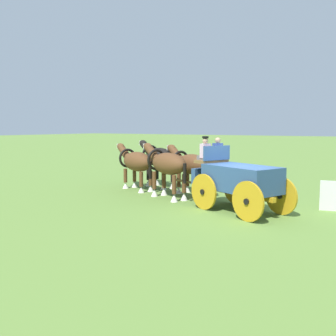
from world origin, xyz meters
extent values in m
plane|color=olive|center=(0.00, 0.00, 0.00)|extent=(220.00, 220.00, 0.00)
cube|color=#2D4C7A|center=(0.00, 0.00, 1.21)|extent=(3.06, 2.40, 0.91)
cube|color=brown|center=(1.48, -0.62, 1.71)|extent=(1.03, 1.43, 0.12)
cube|color=#2D4C7A|center=(1.85, -0.78, 1.11)|extent=(0.67, 1.17, 0.60)
cube|color=#2D4C7A|center=(1.20, -0.51, 2.04)|extent=(0.57, 1.23, 0.55)
cube|color=gold|center=(0.00, 0.00, 0.66)|extent=(2.81, 1.30, 0.16)
cylinder|color=gold|center=(1.32, 0.34, 0.66)|extent=(1.25, 0.59, 1.32)
cylinder|color=black|center=(1.32, 0.34, 0.66)|extent=(0.25, 0.24, 0.20)
cylinder|color=gold|center=(0.68, -1.18, 0.66)|extent=(1.25, 0.59, 1.32)
cylinder|color=black|center=(0.68, -1.18, 0.66)|extent=(0.25, 0.24, 0.20)
cylinder|color=gold|center=(-0.68, 1.18, 0.66)|extent=(1.25, 0.59, 1.32)
cylinder|color=black|center=(-0.68, 1.18, 0.66)|extent=(0.25, 0.24, 0.20)
cylinder|color=gold|center=(-1.32, -0.34, 0.66)|extent=(1.25, 0.59, 1.32)
cylinder|color=black|center=(-1.32, -0.34, 0.66)|extent=(0.25, 0.24, 0.20)
cylinder|color=brown|center=(2.44, -1.03, 0.71)|extent=(2.43, 1.10, 0.10)
cube|color=slate|center=(1.71, -0.37, 1.85)|extent=(0.49, 0.45, 0.16)
cube|color=silver|center=(1.60, -0.33, 2.12)|extent=(0.36, 0.42, 0.55)
sphere|color=tan|center=(1.60, -0.33, 2.51)|extent=(0.22, 0.22, 0.22)
cylinder|color=black|center=(1.60, -0.33, 2.64)|extent=(0.24, 0.24, 0.08)
cube|color=#BCB293|center=(1.46, -0.97, 1.85)|extent=(0.49, 0.45, 0.16)
cube|color=#334C99|center=(1.35, -0.92, 2.12)|extent=(0.36, 0.42, 0.55)
sphere|color=tan|center=(1.35, -0.92, 2.51)|extent=(0.22, 0.22, 0.22)
ellipsoid|color=brown|center=(3.53, -0.78, 1.49)|extent=(2.29, 1.67, 0.92)
cylinder|color=brown|center=(4.30, -0.83, 0.71)|extent=(0.18, 0.18, 0.77)
cone|color=silver|center=(4.30, -0.83, 0.16)|extent=(0.30, 0.30, 0.33)
cylinder|color=brown|center=(4.11, -1.30, 0.71)|extent=(0.18, 0.18, 0.77)
cone|color=silver|center=(4.11, -1.30, 0.16)|extent=(0.30, 0.30, 0.33)
cylinder|color=brown|center=(2.95, -0.26, 0.71)|extent=(0.18, 0.18, 0.77)
cone|color=silver|center=(2.95, -0.26, 0.16)|extent=(0.30, 0.30, 0.33)
cylinder|color=brown|center=(2.75, -0.73, 0.71)|extent=(0.18, 0.18, 0.77)
cone|color=silver|center=(2.75, -0.73, 0.16)|extent=(0.30, 0.30, 0.33)
cylinder|color=brown|center=(4.74, -1.29, 1.88)|extent=(1.01, 0.70, 0.81)
ellipsoid|color=brown|center=(5.08, -1.44, 2.14)|extent=(0.65, 0.47, 0.32)
cube|color=silver|center=(5.33, -1.54, 2.14)|extent=(0.09, 0.12, 0.24)
torus|color=black|center=(4.40, -1.15, 1.59)|extent=(0.48, 0.92, 0.95)
cylinder|color=black|center=(2.51, -0.35, 1.19)|extent=(0.14, 0.14, 0.80)
ellipsoid|color=brown|center=(3.02, -1.98, 1.38)|extent=(2.18, 1.60, 0.90)
cylinder|color=brown|center=(3.76, -2.02, 0.65)|extent=(0.18, 0.18, 0.70)
cone|color=silver|center=(3.76, -2.02, 0.15)|extent=(0.30, 0.30, 0.30)
cylinder|color=brown|center=(3.57, -2.48, 0.65)|extent=(0.18, 0.18, 0.70)
cone|color=silver|center=(3.57, -2.48, 0.15)|extent=(0.30, 0.30, 0.30)
cylinder|color=brown|center=(2.48, -1.48, 0.65)|extent=(0.18, 0.18, 0.70)
cone|color=silver|center=(2.48, -1.48, 0.15)|extent=(0.30, 0.30, 0.30)
cylinder|color=brown|center=(2.29, -1.94, 0.65)|extent=(0.18, 0.18, 0.70)
cone|color=silver|center=(2.29, -1.94, 0.15)|extent=(0.30, 0.30, 0.30)
cylinder|color=brown|center=(4.18, -2.47, 1.78)|extent=(1.01, 0.70, 0.81)
ellipsoid|color=brown|center=(4.52, -2.61, 2.03)|extent=(0.65, 0.47, 0.32)
cube|color=silver|center=(4.78, -2.72, 2.03)|extent=(0.09, 0.12, 0.24)
torus|color=black|center=(3.84, -2.33, 1.48)|extent=(0.47, 0.91, 0.93)
cylinder|color=black|center=(2.06, -1.57, 1.08)|extent=(0.14, 0.14, 0.80)
ellipsoid|color=brown|center=(5.92, -1.79, 1.37)|extent=(2.35, 1.70, 0.93)
cylinder|color=brown|center=(6.72, -1.85, 0.63)|extent=(0.18, 0.18, 0.68)
cone|color=silver|center=(6.72, -1.85, 0.15)|extent=(0.30, 0.30, 0.29)
cylinder|color=brown|center=(6.52, -2.32, 0.63)|extent=(0.18, 0.18, 0.68)
cone|color=silver|center=(6.52, -2.32, 0.15)|extent=(0.30, 0.30, 0.29)
cylinder|color=brown|center=(5.33, -1.26, 0.63)|extent=(0.18, 0.18, 0.68)
cone|color=silver|center=(5.33, -1.26, 0.15)|extent=(0.30, 0.30, 0.29)
cylinder|color=brown|center=(5.13, -1.74, 0.63)|extent=(0.18, 0.18, 0.68)
cone|color=silver|center=(5.13, -1.74, 0.15)|extent=(0.30, 0.30, 0.29)
cylinder|color=brown|center=(7.16, -2.31, 1.77)|extent=(1.01, 0.70, 0.81)
ellipsoid|color=brown|center=(7.50, -2.45, 2.03)|extent=(0.65, 0.47, 0.32)
cube|color=silver|center=(7.75, -2.56, 2.03)|extent=(0.09, 0.12, 0.24)
torus|color=black|center=(6.82, -2.17, 1.47)|extent=(0.48, 0.93, 0.96)
cylinder|color=black|center=(4.88, -1.35, 1.07)|extent=(0.14, 0.14, 0.80)
ellipsoid|color=black|center=(5.42, -2.99, 1.50)|extent=(2.19, 1.66, 0.98)
cylinder|color=black|center=(6.16, -3.01, 0.71)|extent=(0.18, 0.18, 0.76)
cone|color=silver|center=(6.16, -3.01, 0.16)|extent=(0.30, 0.30, 0.33)
cylinder|color=black|center=(5.95, -3.50, 0.71)|extent=(0.18, 0.18, 0.76)
cone|color=silver|center=(5.95, -3.50, 0.16)|extent=(0.30, 0.30, 0.33)
cylinder|color=black|center=(4.89, -2.47, 0.71)|extent=(0.18, 0.18, 0.76)
cone|color=silver|center=(4.89, -2.47, 0.16)|extent=(0.30, 0.30, 0.33)
cylinder|color=black|center=(4.68, -2.97, 0.71)|extent=(0.18, 0.18, 0.76)
cone|color=silver|center=(4.68, -2.97, 0.16)|extent=(0.30, 0.30, 0.33)
cylinder|color=black|center=(6.57, -3.48, 1.91)|extent=(1.01, 0.70, 0.81)
ellipsoid|color=black|center=(6.91, -3.62, 2.17)|extent=(0.65, 0.47, 0.32)
cube|color=silver|center=(7.17, -3.73, 2.17)|extent=(0.09, 0.12, 0.24)
torus|color=black|center=(6.23, -3.33, 1.60)|extent=(0.50, 0.97, 1.00)
cylinder|color=black|center=(4.47, -2.59, 1.20)|extent=(0.14, 0.14, 0.80)
camera|label=1|loc=(-4.74, 12.50, 3.06)|focal=39.88mm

